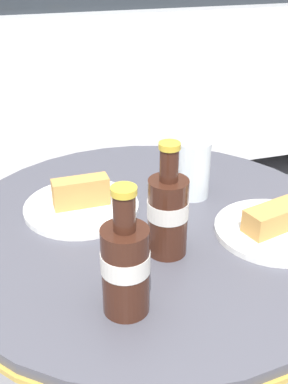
% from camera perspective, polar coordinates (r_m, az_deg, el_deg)
% --- Properties ---
extents(bistro_table, '(0.80, 0.80, 0.72)m').
position_cam_1_polar(bistro_table, '(1.04, 0.66, -11.36)').
color(bistro_table, gold).
rests_on(bistro_table, ground_plane).
extents(cola_bottle_left, '(0.07, 0.07, 0.21)m').
position_cam_1_polar(cola_bottle_left, '(0.82, 3.04, -2.31)').
color(cola_bottle_left, '#3D1E14').
rests_on(cola_bottle_left, bistro_table).
extents(cola_bottle_right, '(0.07, 0.07, 0.21)m').
position_cam_1_polar(cola_bottle_right, '(0.70, -2.22, -8.62)').
color(cola_bottle_right, '#3D1E14').
rests_on(cola_bottle_right, bistro_table).
extents(drinking_glass, '(0.07, 0.07, 0.12)m').
position_cam_1_polar(drinking_glass, '(1.02, 5.88, 2.42)').
color(drinking_glass, silver).
rests_on(drinking_glass, bistro_table).
extents(lunch_plate_near, '(0.24, 0.24, 0.07)m').
position_cam_1_polar(lunch_plate_near, '(0.99, -7.43, -1.29)').
color(lunch_plate_near, white).
rests_on(lunch_plate_near, bistro_table).
extents(lunch_plate_far, '(0.22, 0.22, 0.06)m').
position_cam_1_polar(lunch_plate_far, '(0.94, 15.19, -3.91)').
color(lunch_plate_far, white).
rests_on(lunch_plate_far, bistro_table).
extents(parked_car, '(4.34, 1.78, 1.42)m').
position_cam_1_polar(parked_car, '(3.03, -4.18, 17.78)').
color(parked_car, silver).
rests_on(parked_car, ground_plane).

